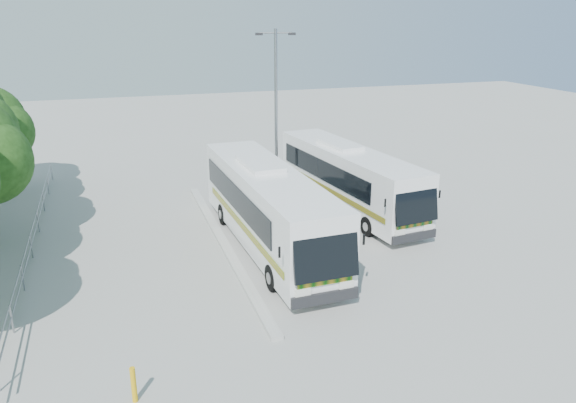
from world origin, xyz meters
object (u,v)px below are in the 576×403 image
object	(u,v)px
coach_main	(268,207)
lamppost	(276,103)
coach_adjacent	(349,177)
bollard	(134,385)

from	to	relation	value
coach_main	lamppost	world-z (taller)	lamppost
coach_main	lamppost	size ratio (longest dim) A/B	1.39
coach_adjacent	bollard	xyz separation A→B (m)	(-11.28, -12.05, -1.19)
coach_adjacent	lamppost	bearing A→B (deg)	110.40
coach_adjacent	lamppost	distance (m)	6.07
bollard	coach_adjacent	bearing A→B (deg)	46.87
lamppost	bollard	size ratio (longest dim) A/B	8.70
coach_adjacent	lamppost	world-z (taller)	lamppost
coach_adjacent	lamppost	size ratio (longest dim) A/B	1.30
lamppost	bollard	bearing A→B (deg)	-108.91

